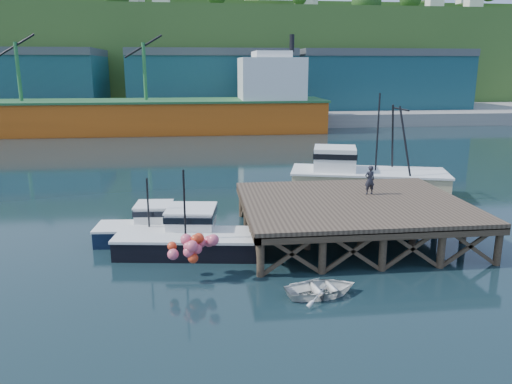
{
  "coord_description": "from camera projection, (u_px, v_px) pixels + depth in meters",
  "views": [
    {
      "loc": [
        -2.86,
        -25.52,
        9.21
      ],
      "look_at": [
        0.39,
        2.0,
        2.25
      ],
      "focal_mm": 35.0,
      "sensor_mm": 36.0,
      "label": 1
    }
  ],
  "objects": [
    {
      "name": "trawler",
      "position": [
        365.0,
        176.0,
        36.24
      ],
      "size": [
        11.75,
        6.73,
        7.43
      ],
      "rotation": [
        0.0,
        0.0,
        -0.26
      ],
      "color": "beige",
      "rests_on": "ground"
    },
    {
      "name": "warehouse_mid",
      "position": [
        212.0,
        83.0,
        88.17
      ],
      "size": [
        28.0,
        16.0,
        9.0
      ],
      "primitive_type": "cube",
      "color": "#194B53",
      "rests_on": "far_quay"
    },
    {
      "name": "warehouse_right",
      "position": [
        376.0,
        82.0,
        91.58
      ],
      "size": [
        30.0,
        16.0,
        9.0
      ],
      "primitive_type": "cube",
      "color": "#194B53",
      "rests_on": "far_quay"
    },
    {
      "name": "boat_black",
      "position": [
        189.0,
        236.0,
        25.42
      ],
      "size": [
        7.56,
        6.3,
        4.49
      ],
      "rotation": [
        0.0,
        0.0,
        -0.14
      ],
      "color": "black",
      "rests_on": "ground"
    },
    {
      "name": "ground",
      "position": [
        253.0,
        241.0,
        27.15
      ],
      "size": [
        300.0,
        300.0,
        0.0
      ],
      "primitive_type": "plane",
      "color": "black",
      "rests_on": "ground"
    },
    {
      "name": "dockworker",
      "position": [
        370.0,
        180.0,
        28.37
      ],
      "size": [
        0.66,
        0.48,
        1.67
      ],
      "primitive_type": "imported",
      "rotation": [
        0.0,
        0.0,
        3.28
      ],
      "color": "black",
      "rests_on": "wharf"
    },
    {
      "name": "boat_navy",
      "position": [
        152.0,
        228.0,
        27.04
      ],
      "size": [
        6.04,
        3.4,
        3.68
      ],
      "rotation": [
        0.0,
        0.0,
        -0.08
      ],
      "color": "#0E1932",
      "rests_on": "ground"
    },
    {
      "name": "dinghy",
      "position": [
        322.0,
        288.0,
        20.62
      ],
      "size": [
        3.34,
        2.63,
        0.63
      ],
      "primitive_type": "imported",
      "rotation": [
        0.0,
        0.0,
        1.73
      ],
      "color": "silver",
      "rests_on": "ground"
    },
    {
      "name": "far_quay",
      "position": [
        212.0,
        112.0,
        94.33
      ],
      "size": [
        160.0,
        40.0,
        2.0
      ],
      "primitive_type": "cube",
      "color": "gray",
      "rests_on": "ground"
    },
    {
      "name": "wharf",
      "position": [
        354.0,
        204.0,
        27.12
      ],
      "size": [
        12.0,
        10.0,
        2.62
      ],
      "color": "brown",
      "rests_on": "ground"
    },
    {
      "name": "warehouse_left",
      "position": [
        5.0,
        83.0,
        84.2
      ],
      "size": [
        32.0,
        16.0,
        9.0
      ],
      "primitive_type": "cube",
      "color": "#194B53",
      "rests_on": "far_quay"
    },
    {
      "name": "cargo_ship",
      "position": [
        157.0,
        109.0,
        71.61
      ],
      "size": [
        55.5,
        10.0,
        13.75
      ],
      "color": "#C55312",
      "rests_on": "ground"
    },
    {
      "name": "hillside",
      "position": [
        207.0,
        59.0,
        120.79
      ],
      "size": [
        220.0,
        50.0,
        22.0
      ],
      "primitive_type": "cube",
      "color": "#2D511E",
      "rests_on": "ground"
    }
  ]
}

